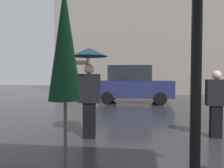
# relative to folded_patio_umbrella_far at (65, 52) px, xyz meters

# --- Properties ---
(folded_patio_umbrella_far) EXTENTS (0.40, 0.40, 2.45)m
(folded_patio_umbrella_far) POSITION_rel_folded_patio_umbrella_far_xyz_m (0.00, 0.00, 0.00)
(folded_patio_umbrella_far) COLOR black
(folded_patio_umbrella_far) RESTS_ON ground
(pedestrian_with_umbrella) EXTENTS (0.89, 0.89, 2.15)m
(pedestrian_with_umbrella) POSITION_rel_folded_patio_umbrella_far_xyz_m (-0.36, 2.68, -0.17)
(pedestrian_with_umbrella) COLOR black
(pedestrian_with_umbrella) RESTS_ON ground
(pedestrian_with_bag) EXTENTS (0.50, 0.24, 1.62)m
(pedestrian_with_bag) POSITION_rel_folded_patio_umbrella_far_xyz_m (2.68, 3.06, -0.82)
(pedestrian_with_bag) COLOR black
(pedestrian_with_bag) RESTS_ON ground
(parked_car_left) EXTENTS (4.21, 1.99, 2.07)m
(parked_car_left) POSITION_rel_folded_patio_umbrella_far_xyz_m (0.54, 9.46, -0.70)
(parked_car_left) COLOR #1E234C
(parked_car_left) RESTS_ON ground
(street_signpost) EXTENTS (1.08, 0.08, 2.63)m
(street_signpost) POSITION_rel_folded_patio_umbrella_far_xyz_m (-1.38, 6.73, -0.13)
(street_signpost) COLOR black
(street_signpost) RESTS_ON ground
(building_block) EXTENTS (14.84, 2.96, 15.37)m
(building_block) POSITION_rel_folded_patio_umbrella_far_xyz_m (1.19, 16.37, 5.95)
(building_block) COLOR gray
(building_block) RESTS_ON ground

